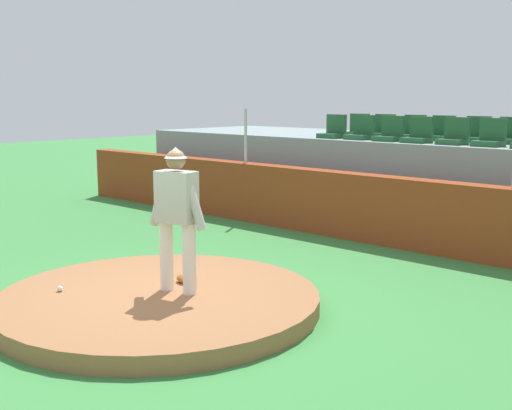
# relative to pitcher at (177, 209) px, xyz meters

# --- Properties ---
(ground_plane) EXTENTS (60.00, 60.00, 0.00)m
(ground_plane) POSITION_rel_pitcher_xyz_m (-0.14, -0.21, -1.28)
(ground_plane) COLOR #3A843E
(pitchers_mound) EXTENTS (4.04, 4.04, 0.22)m
(pitchers_mound) POSITION_rel_pitcher_xyz_m (-0.14, -0.21, -1.17)
(pitchers_mound) COLOR #98643E
(pitchers_mound) RESTS_ON ground_plane
(pitcher) EXTENTS (0.87, 0.36, 1.83)m
(pitcher) POSITION_rel_pitcher_xyz_m (0.00, 0.00, 0.00)
(pitcher) COLOR white
(pitcher) RESTS_ON pitchers_mound
(baseball) EXTENTS (0.07, 0.07, 0.07)m
(baseball) POSITION_rel_pitcher_xyz_m (-1.10, -1.02, -1.02)
(baseball) COLOR white
(baseball) RESTS_ON pitchers_mound
(fielding_glove) EXTENTS (0.32, 0.22, 0.11)m
(fielding_glove) POSITION_rel_pitcher_xyz_m (-0.23, 0.32, -1.00)
(fielding_glove) COLOR #914E1B
(fielding_glove) RESTS_ON pitchers_mound
(brick_barrier) EXTENTS (17.53, 0.40, 1.24)m
(brick_barrier) POSITION_rel_pitcher_xyz_m (-0.14, 4.92, -0.66)
(brick_barrier) COLOR #8F3A1A
(brick_barrier) RESTS_ON ground_plane
(fence_post_left) EXTENTS (0.06, 0.06, 1.16)m
(fence_post_left) POSITION_rel_pitcher_xyz_m (-3.54, 4.92, 0.54)
(fence_post_left) COLOR silver
(fence_post_left) RESTS_ON brick_barrier
(bleacher_platform) EXTENTS (14.91, 3.61, 1.77)m
(bleacher_platform) POSITION_rel_pitcher_xyz_m (-0.14, 7.53, -0.39)
(bleacher_platform) COLOR gray
(bleacher_platform) RESTS_ON ground_plane
(stadium_chair_0) EXTENTS (0.48, 0.44, 0.50)m
(stadium_chair_0) POSITION_rel_pitcher_xyz_m (-2.21, 6.26, 0.65)
(stadium_chair_0) COLOR #225530
(stadium_chair_0) RESTS_ON bleacher_platform
(stadium_chair_1) EXTENTS (0.48, 0.44, 0.50)m
(stadium_chair_1) POSITION_rel_pitcher_xyz_m (-1.52, 6.27, 0.65)
(stadium_chair_1) COLOR #225530
(stadium_chair_1) RESTS_ON bleacher_platform
(stadium_chair_2) EXTENTS (0.48, 0.44, 0.50)m
(stadium_chair_2) POSITION_rel_pitcher_xyz_m (-0.81, 6.24, 0.65)
(stadium_chair_2) COLOR #225530
(stadium_chair_2) RESTS_ON bleacher_platform
(stadium_chair_3) EXTENTS (0.48, 0.44, 0.50)m
(stadium_chair_3) POSITION_rel_pitcher_xyz_m (-0.16, 6.22, 0.65)
(stadium_chair_3) COLOR #225530
(stadium_chair_3) RESTS_ON bleacher_platform
(stadium_chair_4) EXTENTS (0.48, 0.44, 0.50)m
(stadium_chair_4) POSITION_rel_pitcher_xyz_m (0.56, 6.26, 0.65)
(stadium_chair_4) COLOR #225530
(stadium_chair_4) RESTS_ON bleacher_platform
(stadium_chair_5) EXTENTS (0.48, 0.44, 0.50)m
(stadium_chair_5) POSITION_rel_pitcher_xyz_m (1.24, 6.27, 0.65)
(stadium_chair_5) COLOR #225530
(stadium_chair_5) RESTS_ON bleacher_platform
(stadium_chair_7) EXTENTS (0.48, 0.44, 0.50)m
(stadium_chair_7) POSITION_rel_pitcher_xyz_m (-2.21, 7.15, 0.65)
(stadium_chair_7) COLOR #225530
(stadium_chair_7) RESTS_ON bleacher_platform
(stadium_chair_8) EXTENTS (0.48, 0.44, 0.50)m
(stadium_chair_8) POSITION_rel_pitcher_xyz_m (-1.54, 7.14, 0.65)
(stadium_chair_8) COLOR #225530
(stadium_chair_8) RESTS_ON bleacher_platform
(stadium_chair_9) EXTENTS (0.48, 0.44, 0.50)m
(stadium_chair_9) POSITION_rel_pitcher_xyz_m (-0.81, 7.14, 0.65)
(stadium_chair_9) COLOR #225530
(stadium_chair_9) RESTS_ON bleacher_platform
(stadium_chair_10) EXTENTS (0.48, 0.44, 0.50)m
(stadium_chair_10) POSITION_rel_pitcher_xyz_m (-0.14, 7.12, 0.65)
(stadium_chair_10) COLOR #225530
(stadium_chair_10) RESTS_ON bleacher_platform
(stadium_chair_11) EXTENTS (0.48, 0.44, 0.50)m
(stadium_chair_11) POSITION_rel_pitcher_xyz_m (0.58, 7.14, 0.65)
(stadium_chair_11) COLOR #225530
(stadium_chair_11) RESTS_ON bleacher_platform
(stadium_chair_12) EXTENTS (0.48, 0.44, 0.50)m
(stadium_chair_12) POSITION_rel_pitcher_xyz_m (1.26, 7.12, 0.65)
(stadium_chair_12) COLOR #225530
(stadium_chair_12) RESTS_ON bleacher_platform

